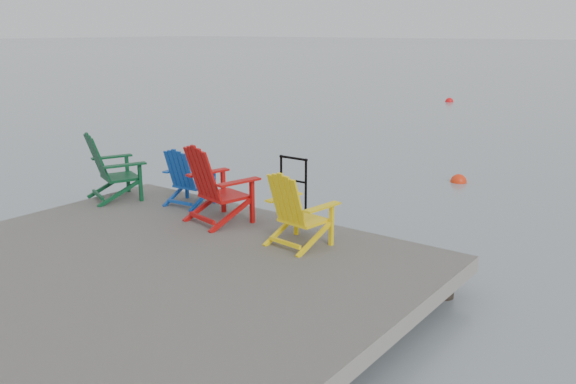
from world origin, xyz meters
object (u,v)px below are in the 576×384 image
Objects in this scene: buoy_a at (458,182)px; buoy_b at (449,102)px; handrail at (293,181)px; chair_green at (111,166)px; chair_blue at (187,177)px; chair_yellow at (297,209)px; chair_red at (216,184)px.

buoy_b reaches higher than buoy_a.
chair_green is at bearing -161.74° from handrail.
handrail is at bearing -74.11° from buoy_b.
buoy_a is 0.95× the size of buoy_b.
chair_green is 1.20× the size of chair_blue.
chair_blue is 0.93× the size of chair_yellow.
chair_blue is (-1.69, -0.47, -0.09)m from handrail.
chair_blue is at bearing 175.68° from chair_yellow.
buoy_b is (-5.54, 19.45, -1.04)m from handrail.
chair_yellow is 2.66× the size of buoy_b.
chair_blue is at bearing -79.06° from buoy_b.
chair_yellow is at bearing 8.11° from chair_red.
chair_green is 20.60m from buoy_b.
chair_red is at bearing -100.39° from buoy_a.
chair_green is 0.97× the size of chair_red.
chair_red is at bearing -177.29° from chair_yellow.
buoy_b is (-4.81, 20.30, -1.06)m from chair_red.
chair_green is 2.98× the size of buoy_b.
chair_red reaches higher than chair_green.
chair_yellow is (3.66, -0.00, -0.06)m from chair_green.
chair_red reaches higher than handrail.
buoy_a is at bearing -67.00° from buoy_b.
chair_green is 3.66m from chair_yellow.
chair_blue is 20.31m from buoy_b.
buoy_b is (-5.96, 14.03, 0.00)m from buoy_a.
chair_red is 3.23× the size of buoy_a.
chair_green reaches higher than buoy_b.
buoy_b is (-3.85, 19.92, -0.95)m from chair_blue.
buoy_b is at bearing 119.44° from chair_green.
handrail is at bearing 135.25° from chair_yellow.
buoy_b is at bearing 115.76° from chair_red.
chair_red is at bearing -26.41° from chair_blue.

